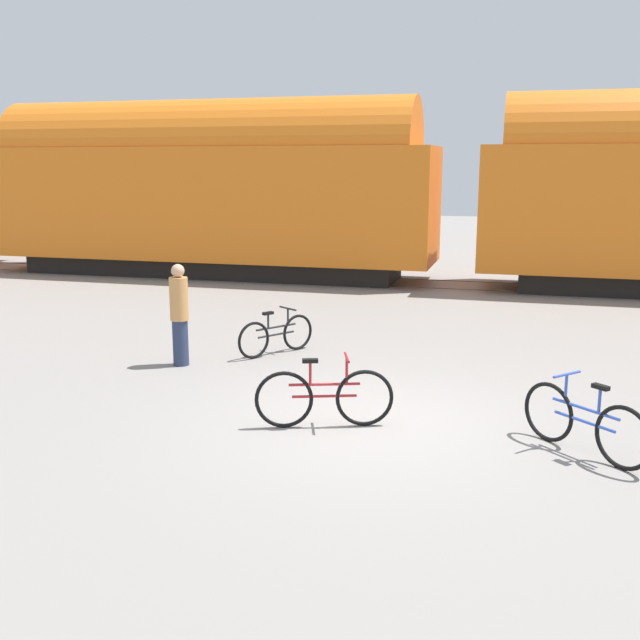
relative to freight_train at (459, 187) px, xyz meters
The scene contains 8 objects.
ground_plane 12.08m from the freight_train, 90.00° to the right, with size 80.00×80.00×0.00m, color gray.
freight_train is the anchor object (origin of this frame).
rail_near 2.80m from the freight_train, 90.00° to the right, with size 69.81×0.07×0.01m, color #4C4238.
rail_far 2.80m from the freight_train, 90.00° to the left, with size 69.81×0.07×0.01m, color #4C4238.
bicycle_maroon 12.28m from the freight_train, 92.59° to the right, with size 1.70×0.63×0.93m.
bicycle_blue 12.65m from the freight_train, 77.95° to the right, with size 1.35×1.23×0.92m.
bicycle_black 9.27m from the freight_train, 105.14° to the right, with size 0.96×1.37×0.81m.
person_in_tan 10.60m from the freight_train, 110.47° to the right, with size 0.31×0.31×1.71m.
Camera 1 is at (1.83, -9.12, 3.32)m, focal length 42.00 mm.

